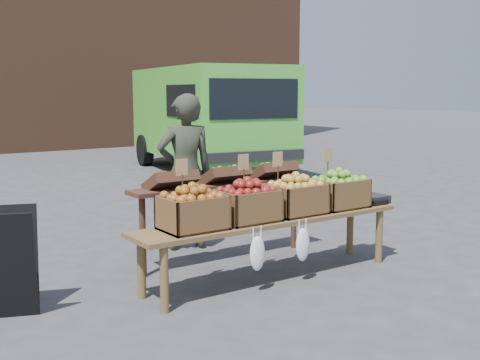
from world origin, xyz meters
TOP-DOWN VIEW (x-y plane):
  - ground at (0.00, 0.00)m, footprint 80.00×80.00m
  - delivery_van at (4.34, 6.95)m, footprint 3.05×5.13m
  - vendor at (0.82, 1.76)m, footprint 0.69×0.53m
  - back_table at (0.90, 1.11)m, footprint 2.10×0.44m
  - display_bench at (0.93, 0.39)m, footprint 2.70×0.56m
  - crate_golden_apples at (0.10, 0.39)m, footprint 0.50×0.40m
  - crate_russet_pears at (0.65, 0.39)m, footprint 0.50×0.40m
  - crate_red_apples at (1.20, 0.39)m, footprint 0.50×0.40m
  - crate_green_apples at (1.75, 0.39)m, footprint 0.50×0.40m
  - weighing_scale at (2.18, 0.39)m, footprint 0.34×0.30m

SIDE VIEW (x-z plane):
  - ground at x=0.00m, z-range 0.00..0.00m
  - display_bench at x=0.93m, z-range 0.00..0.57m
  - back_table at x=0.90m, z-range 0.00..1.04m
  - weighing_scale at x=2.18m, z-range 0.57..0.65m
  - crate_golden_apples at x=0.10m, z-range 0.57..0.85m
  - crate_russet_pears at x=0.65m, z-range 0.57..0.85m
  - crate_red_apples at x=1.20m, z-range 0.57..0.85m
  - crate_green_apples at x=1.75m, z-range 0.57..0.85m
  - vendor at x=0.82m, z-range 0.00..1.67m
  - delivery_van at x=4.34m, z-range 0.00..2.15m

